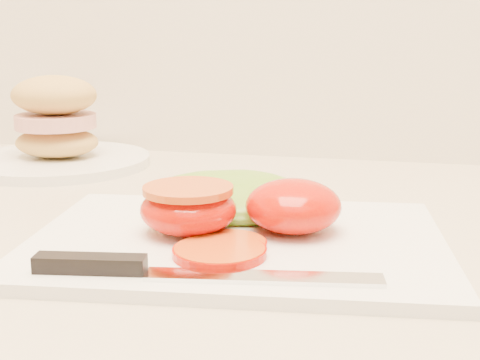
# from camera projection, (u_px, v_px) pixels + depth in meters

# --- Properties ---
(cutting_board) EXTENTS (0.36, 0.28, 0.01)m
(cutting_board) POSITION_uv_depth(u_px,v_px,m) (237.00, 242.00, 0.55)
(cutting_board) COLOR white
(cutting_board) RESTS_ON counter
(tomato_half_dome) EXTENTS (0.08, 0.08, 0.04)m
(tomato_half_dome) POSITION_uv_depth(u_px,v_px,m) (293.00, 206.00, 0.55)
(tomato_half_dome) COLOR red
(tomato_half_dome) RESTS_ON cutting_board
(tomato_half_cut) EXTENTS (0.08, 0.08, 0.04)m
(tomato_half_cut) POSITION_uv_depth(u_px,v_px,m) (188.00, 207.00, 0.55)
(tomato_half_cut) COLOR red
(tomato_half_cut) RESTS_ON cutting_board
(tomato_slice_0) EXTENTS (0.07, 0.07, 0.01)m
(tomato_slice_0) POSITION_uv_depth(u_px,v_px,m) (220.00, 252.00, 0.50)
(tomato_slice_0) COLOR #D05910
(tomato_slice_0) RESTS_ON cutting_board
(tomato_slice_1) EXTENTS (0.06, 0.06, 0.01)m
(tomato_slice_1) POSITION_uv_depth(u_px,v_px,m) (227.00, 244.00, 0.52)
(tomato_slice_1) COLOR #D05910
(tomato_slice_1) RESTS_ON cutting_board
(lettuce_leaf_0) EXTENTS (0.18, 0.15, 0.03)m
(lettuce_leaf_0) POSITION_uv_depth(u_px,v_px,m) (231.00, 197.00, 0.61)
(lettuce_leaf_0) COLOR olive
(lettuce_leaf_0) RESTS_ON cutting_board
(knife) EXTENTS (0.24, 0.05, 0.01)m
(knife) POSITION_uv_depth(u_px,v_px,m) (157.00, 269.00, 0.46)
(knife) COLOR silver
(knife) RESTS_ON cutting_board
(sandwich_plate) EXTENTS (0.24, 0.24, 0.12)m
(sandwich_plate) POSITION_uv_depth(u_px,v_px,m) (57.00, 134.00, 0.86)
(sandwich_plate) COLOR white
(sandwich_plate) RESTS_ON counter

